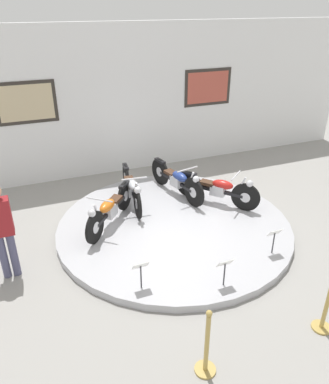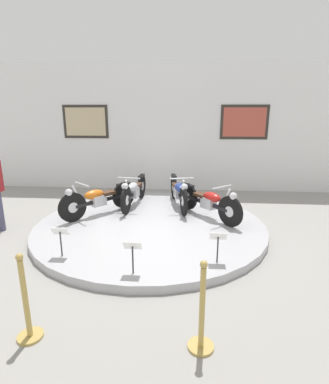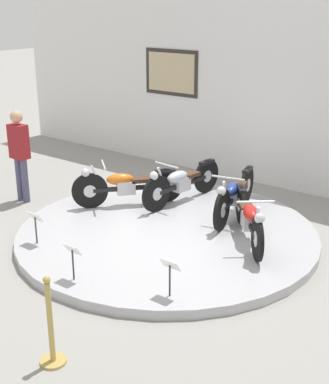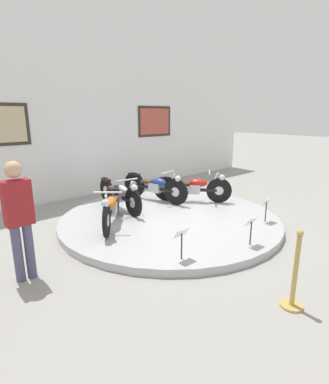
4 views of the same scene
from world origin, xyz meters
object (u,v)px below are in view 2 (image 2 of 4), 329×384
motorcycle_orange (98,198)px  info_placard_front_left (60,235)px  stanchion_post_right_of_entry (202,320)px  motorcycle_red (209,201)px  stanchion_post_left_of_entry (27,311)px  motorcycle_blue (179,191)px  info_placard_front_centre (133,250)px  motorcycle_silver (134,190)px  info_placard_front_right (218,240)px

motorcycle_orange → info_placard_front_left: (-0.02, -2.02, -0.02)m
stanchion_post_right_of_entry → motorcycle_orange: bearing=120.8°
motorcycle_red → stanchion_post_left_of_entry: size_ratio=1.52×
motorcycle_blue → info_placard_front_left: bearing=-123.3°
motorcycle_blue → info_placard_front_centre: motorcycle_blue is taller
motorcycle_blue → info_placard_front_centre: bearing=-99.9°
motorcycle_orange → info_placard_front_left: size_ratio=3.01×
motorcycle_silver → motorcycle_blue: motorcycle_blue is taller
motorcycle_red → stanchion_post_right_of_entry: 3.66m
motorcycle_silver → stanchion_post_left_of_entry: (-0.39, -4.37, -0.19)m
stanchion_post_right_of_entry → info_placard_front_centre: bearing=128.1°
motorcycle_blue → stanchion_post_right_of_entry: 4.40m
motorcycle_silver → info_placard_front_left: (-0.70, -2.74, -0.02)m
motorcycle_orange → info_placard_front_left: 2.02m
stanchion_post_right_of_entry → motorcycle_blue: bearing=95.1°
motorcycle_orange → info_placard_front_centre: size_ratio=3.01×
motorcycle_orange → info_placard_front_right: size_ratio=3.01×
motorcycle_orange → motorcycle_red: (2.46, -0.00, 0.00)m
info_placard_front_centre → info_placard_front_left: bearing=161.0°
motorcycle_blue → info_placard_front_right: (0.70, -2.74, -0.03)m
motorcycle_silver → stanchion_post_right_of_entry: bearing=-71.2°
motorcycle_silver → info_placard_front_left: size_ratio=3.89×
motorcycle_silver → motorcycle_blue: (1.10, 0.00, 0.01)m
motorcycle_silver → info_placard_front_centre: 3.22m
motorcycle_blue → info_placard_front_left: size_ratio=3.88×
info_placard_front_right → stanchion_post_left_of_entry: 2.74m
motorcycle_blue → stanchion_post_left_of_entry: size_ratio=1.94×
info_placard_front_left → motorcycle_red: bearing=39.0°
motorcycle_orange → motorcycle_silver: 1.00m
motorcycle_red → info_placard_front_centre: bearing=-116.7°
motorcycle_orange → motorcycle_red: bearing=-0.0°
motorcycle_blue → info_placard_front_left: 3.28m
motorcycle_silver → info_placard_front_right: size_ratio=3.89×
motorcycle_blue → stanchion_post_right_of_entry: size_ratio=1.94×
motorcycle_silver → info_placard_front_left: bearing=-104.4°
motorcycle_red → info_placard_front_right: bearing=-89.4°
info_placard_front_centre → stanchion_post_left_of_entry: (-0.94, -1.20, -0.17)m
info_placard_front_centre → stanchion_post_right_of_entry: 1.54m
motorcycle_orange → stanchion_post_right_of_entry: 4.25m
motorcycle_orange → info_placard_front_centre: motorcycle_orange is taller
stanchion_post_right_of_entry → motorcycle_red: bearing=85.5°
motorcycle_red → stanchion_post_left_of_entry: 4.25m
motorcycle_blue → info_placard_front_right: size_ratio=3.88×
info_placard_front_centre → motorcycle_silver: bearing=99.8°
motorcycle_orange → motorcycle_blue: motorcycle_blue is taller
info_placard_front_right → stanchion_post_right_of_entry: (-0.31, -1.63, -0.17)m
motorcycle_red → motorcycle_silver: bearing=157.8°
motorcycle_red → motorcycle_orange: bearing=180.0°
motorcycle_blue → motorcycle_red: 1.00m
stanchion_post_left_of_entry → motorcycle_blue: bearing=71.1°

